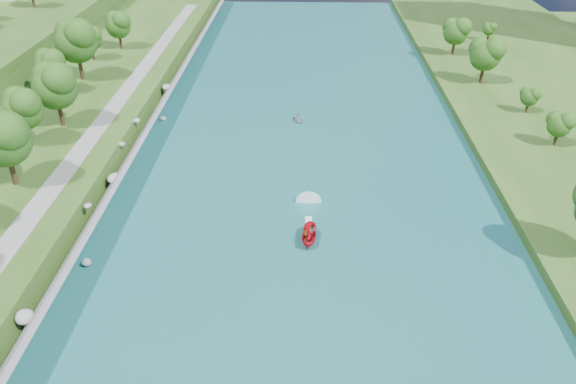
{
  "coord_description": "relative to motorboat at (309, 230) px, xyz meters",
  "views": [
    {
      "loc": [
        0.34,
        -45.66,
        41.15
      ],
      "look_at": [
        -1.6,
        18.13,
        2.5
      ],
      "focal_mm": 35.0,
      "sensor_mm": 36.0,
      "label": 1
    }
  ],
  "objects": [
    {
      "name": "riprap_bank",
      "position": [
        -27.06,
        7.11,
        0.92
      ],
      "size": [
        4.03,
        236.0,
        4.11
      ],
      "color": "slate",
      "rests_on": "ground"
    },
    {
      "name": "raft",
      "position": [
        -1.89,
        34.94,
        -0.45
      ],
      "size": [
        3.11,
        3.43,
        1.51
      ],
      "rotation": [
        0.0,
        0.0,
        0.5
      ],
      "color": "gray",
      "rests_on": "river_water"
    },
    {
      "name": "trees_east",
      "position": [
        35.08,
        13.53,
        5.43
      ],
      "size": [
        16.71,
        138.01,
        11.7
      ],
      "color": "#264C14",
      "rests_on": "berm_east"
    },
    {
      "name": "riverside_path",
      "position": [
        -33.7,
        8.39,
        2.66
      ],
      "size": [
        3.0,
        200.0,
        0.1
      ],
      "primitive_type": "cube",
      "color": "gray",
      "rests_on": "berm_west"
    },
    {
      "name": "river_water",
      "position": [
        -1.2,
        8.39,
        -0.84
      ],
      "size": [
        55.0,
        240.0,
        0.1
      ],
      "primitive_type": "cube",
      "color": "#18565B",
      "rests_on": "ground"
    },
    {
      "name": "motorboat",
      "position": [
        0.0,
        0.0,
        0.0
      ],
      "size": [
        3.6,
        19.17,
        2.19
      ],
      "rotation": [
        0.0,
        0.0,
        3.05
      ],
      "color": "red",
      "rests_on": "river_water"
    },
    {
      "name": "ground",
      "position": [
        -1.2,
        -11.61,
        -0.89
      ],
      "size": [
        260.0,
        260.0,
        0.0
      ],
      "primitive_type": "plane",
      "color": "#2D5119",
      "rests_on": "ground"
    }
  ]
}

